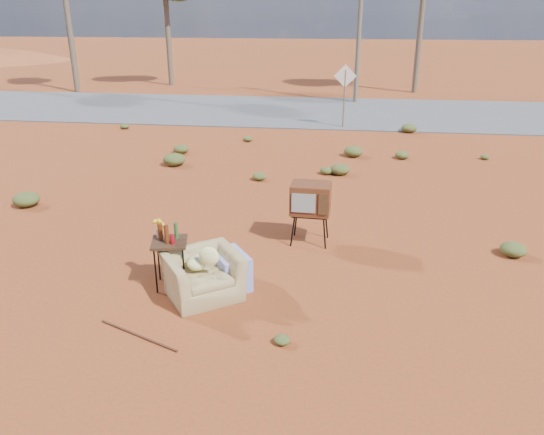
# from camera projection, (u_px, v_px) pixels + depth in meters

# --- Properties ---
(ground) EXTENTS (140.00, 140.00, 0.00)m
(ground) POSITION_uv_depth(u_px,v_px,m) (237.00, 290.00, 8.06)
(ground) COLOR maroon
(ground) RESTS_ON ground
(highway) EXTENTS (140.00, 7.00, 0.04)m
(highway) POSITION_uv_depth(u_px,v_px,m) (307.00, 111.00, 21.87)
(highway) COLOR #565659
(highway) RESTS_ON ground
(armchair) EXTENTS (1.35, 1.35, 0.92)m
(armchair) POSITION_uv_depth(u_px,v_px,m) (208.00, 268.00, 7.79)
(armchair) COLOR #9B8654
(armchair) RESTS_ON ground
(tv_unit) EXTENTS (0.72, 0.59, 1.12)m
(tv_unit) POSITION_uv_depth(u_px,v_px,m) (311.00, 199.00, 9.39)
(tv_unit) COLOR black
(tv_unit) RESTS_ON ground
(side_table) EXTENTS (0.62, 0.62, 1.05)m
(side_table) POSITION_uv_depth(u_px,v_px,m) (167.00, 239.00, 7.93)
(side_table) COLOR #382014
(side_table) RESTS_ON ground
(rusty_bar) EXTENTS (1.23, 0.56, 0.04)m
(rusty_bar) POSITION_uv_depth(u_px,v_px,m) (138.00, 335.00, 6.90)
(rusty_bar) COLOR #4D2014
(rusty_bar) RESTS_ON ground
(road_sign) EXTENTS (0.78, 0.06, 2.19)m
(road_sign) POSITION_uv_depth(u_px,v_px,m) (345.00, 85.00, 18.37)
(road_sign) COLOR brown
(road_sign) RESTS_ON ground
(utility_pole_center) EXTENTS (1.40, 0.20, 8.00)m
(utility_pole_center) POSITION_uv_depth(u_px,v_px,m) (361.00, 4.00, 22.40)
(utility_pole_center) COLOR brown
(utility_pole_center) RESTS_ON ground
(scrub_patch) EXTENTS (17.49, 8.07, 0.33)m
(scrub_patch) POSITION_uv_depth(u_px,v_px,m) (238.00, 188.00, 12.17)
(scrub_patch) COLOR #434F22
(scrub_patch) RESTS_ON ground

